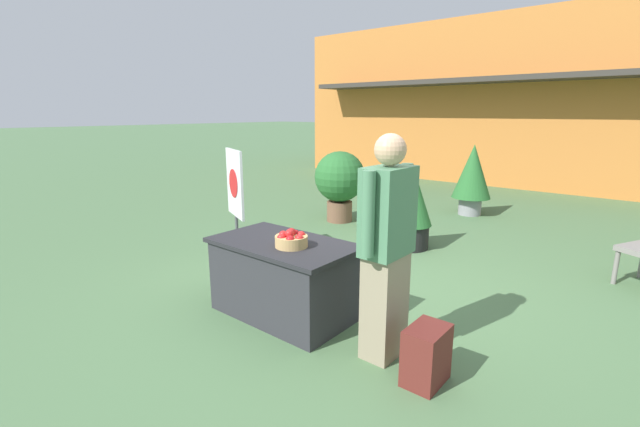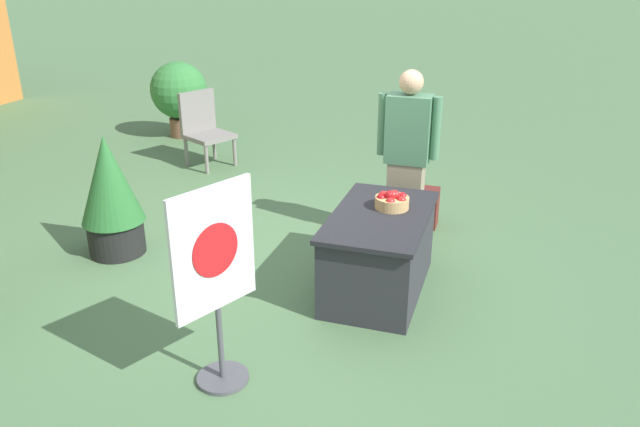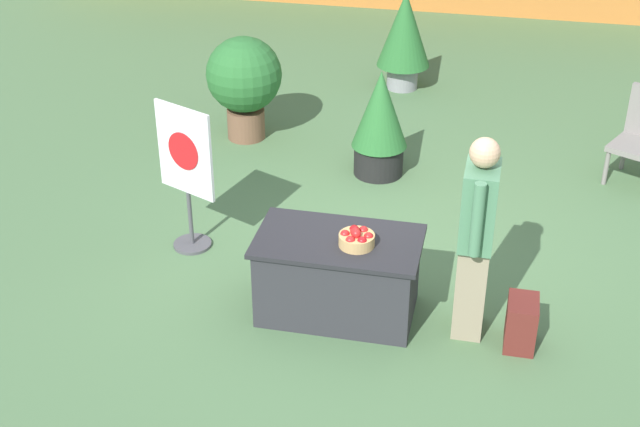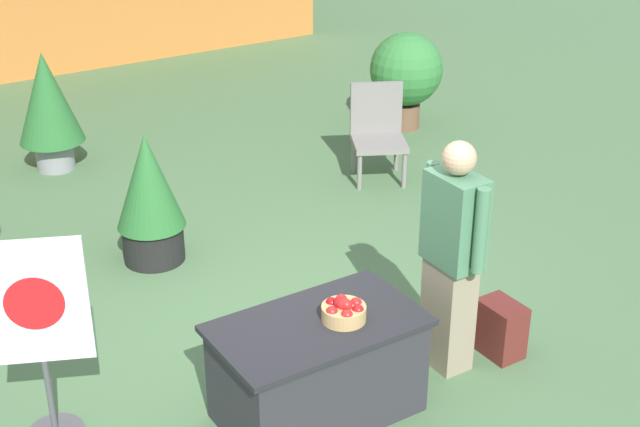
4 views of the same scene
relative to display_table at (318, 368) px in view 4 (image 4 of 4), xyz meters
name	(u,v)px [view 4 (image 4 of 4)]	position (x,y,z in m)	size (l,w,h in m)	color
ground_plane	(295,335)	(0.35, 0.88, -0.36)	(120.00, 120.00, 0.00)	#4C7047
display_table	(318,368)	(0.00, 0.00, 0.00)	(1.36, 0.79, 0.72)	#2D2D33
apple_basket	(344,311)	(0.16, -0.06, 0.42)	(0.29, 0.29, 0.16)	tan
person_visitor	(452,256)	(1.09, -0.01, 0.53)	(0.26, 0.61, 1.73)	gray
backpack	(500,329)	(1.51, -0.13, -0.15)	(0.24, 0.34, 0.42)	maroon
poster_board	(39,331)	(-1.56, 0.73, 0.44)	(0.60, 0.36, 1.43)	#4C4C51
patio_chair	(378,129)	(2.70, 3.07, 0.18)	(0.74, 0.74, 1.00)	gray
potted_plant_near_left	(48,103)	(-0.15, 5.13, 0.39)	(0.70, 0.70, 1.31)	gray
potted_plant_far_left	(149,196)	(-0.07, 2.60, 0.26)	(0.60, 0.60, 1.18)	black
potted_plant_far_right	(406,72)	(3.87, 4.10, 0.34)	(0.88, 0.88, 1.18)	brown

